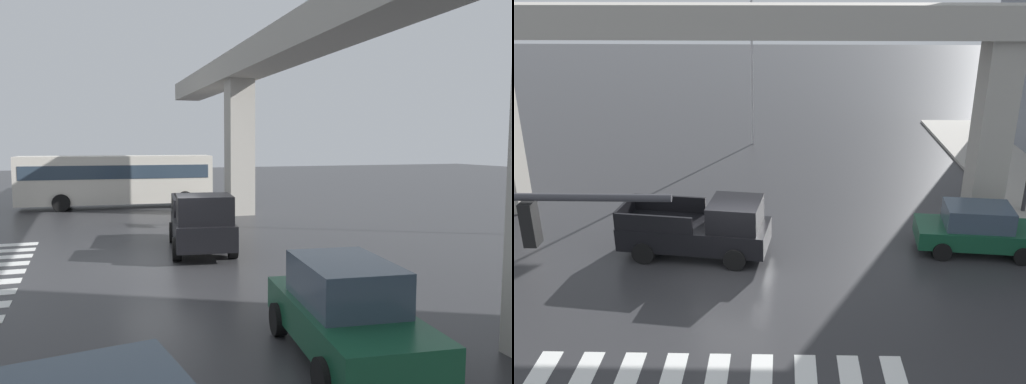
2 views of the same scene
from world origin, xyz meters
The scene contains 5 objects.
ground_plane centered at (0.00, 0.00, 0.00)m, with size 120.00×120.00×0.00m, color #2D2D30.
elevated_overpass centered at (0.00, 5.38, 6.83)m, with size 48.14×1.85×8.17m.
pickup_truck centered at (-1.13, 1.47, 0.99)m, with size 5.30×2.55×2.08m.
sedan_dark_green centered at (8.48, 1.95, 0.85)m, with size 4.46×2.29×1.72m.
flagpole centered at (0.00, 14.87, 5.77)m, with size 1.16×0.12×9.95m.
Camera 2 is at (1.56, -16.11, 9.38)m, focal length 39.57 mm.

